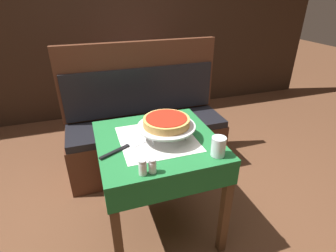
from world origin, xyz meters
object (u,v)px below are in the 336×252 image
at_px(dining_table_rear, 146,78).
at_px(salt_shaker, 143,167).
at_px(dining_table_front, 158,153).
at_px(water_glass_near, 218,146).
at_px(pizza_pan_stand, 166,127).
at_px(deep_dish_pizza, 166,121).
at_px(condiment_caddy, 154,63).
at_px(pizza_server, 124,148).
at_px(pepper_shaker, 152,166).
at_px(booth_bench, 147,134).

distance_m(dining_table_rear, salt_shaker, 1.97).
xyz_separation_m(dining_table_front, salt_shaker, (-0.17, -0.31, 0.15)).
distance_m(dining_table_front, water_glass_near, 0.42).
bearing_deg(pizza_pan_stand, deep_dish_pizza, 0.00).
relative_size(pizza_pan_stand, salt_shaker, 4.21).
bearing_deg(water_glass_near, condiment_caddy, 85.09).
bearing_deg(pizza_server, pepper_shaker, -69.52).
distance_m(dining_table_rear, pizza_server, 1.73).
distance_m(dining_table_front, pizza_server, 0.25).
distance_m(pizza_server, salt_shaker, 0.27).
bearing_deg(condiment_caddy, dining_table_rear, -176.62).
bearing_deg(pizza_server, dining_table_rear, 71.66).
xyz_separation_m(pizza_pan_stand, pizza_server, (-0.27, -0.03, -0.08)).
distance_m(dining_table_rear, condiment_caddy, 0.19).
bearing_deg(deep_dish_pizza, dining_table_front, 165.90).
relative_size(dining_table_front, dining_table_rear, 1.01).
height_order(pizza_server, pepper_shaker, pepper_shaker).
distance_m(deep_dish_pizza, pizza_server, 0.29).
distance_m(dining_table_front, condiment_caddy, 1.66).
relative_size(deep_dish_pizza, pizza_server, 0.98).
height_order(water_glass_near, salt_shaker, water_glass_near).
xyz_separation_m(water_glass_near, pepper_shaker, (-0.38, -0.03, -0.02)).
relative_size(booth_bench, salt_shaker, 17.14).
xyz_separation_m(dining_table_rear, pizza_pan_stand, (-0.27, -1.61, 0.20)).
height_order(dining_table_front, pizza_server, pizza_server).
bearing_deg(condiment_caddy, water_glass_near, -94.91).
height_order(pizza_pan_stand, deep_dish_pizza, deep_dish_pizza).
distance_m(dining_table_front, salt_shaker, 0.38).
relative_size(dining_table_rear, pizza_pan_stand, 2.07).
bearing_deg(pizza_server, condiment_caddy, 68.65).
relative_size(dining_table_rear, water_glass_near, 6.58).
height_order(salt_shaker, pepper_shaker, salt_shaker).
bearing_deg(dining_table_front, water_glass_near, -46.17).
xyz_separation_m(dining_table_front, pizza_server, (-0.21, -0.05, 0.11)).
bearing_deg(condiment_caddy, dining_table_front, -104.98).
bearing_deg(pizza_server, salt_shaker, -79.46).
xyz_separation_m(booth_bench, salt_shaker, (-0.28, -1.07, 0.43)).
bearing_deg(pizza_server, pizza_pan_stand, 6.78).
bearing_deg(booth_bench, pepper_shaker, -101.97).
height_order(deep_dish_pizza, water_glass_near, deep_dish_pizza).
height_order(pizza_server, salt_shaker, salt_shaker).
xyz_separation_m(pizza_pan_stand, pepper_shaker, (-0.17, -0.30, -0.04)).
xyz_separation_m(booth_bench, pepper_shaker, (-0.23, -1.07, 0.43)).
xyz_separation_m(pepper_shaker, condiment_caddy, (0.54, 1.91, 0.01)).
bearing_deg(pizza_pan_stand, condiment_caddy, 76.99).
bearing_deg(pepper_shaker, pizza_pan_stand, 60.08).
relative_size(dining_table_rear, booth_bench, 0.51).
bearing_deg(deep_dish_pizza, pepper_shaker, -119.92).
bearing_deg(pepper_shaker, water_glass_near, 5.01).
bearing_deg(deep_dish_pizza, pizza_server, -173.22).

